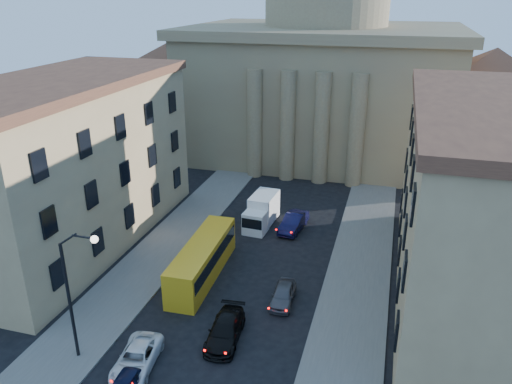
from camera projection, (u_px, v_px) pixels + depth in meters
sidewalk_left at (141, 273)px, 40.41m from camera, size 5.00×60.00×0.15m
sidewalk_right at (353, 307)px, 36.09m from camera, size 5.00×60.00×0.15m
church at (323, 66)px, 67.21m from camera, size 68.02×28.76×36.60m
building_left at (67, 162)px, 43.37m from camera, size 11.60×26.60×14.70m
building_right at (489, 205)px, 34.74m from camera, size 11.60×26.60×14.70m
street_lamp at (75, 286)px, 29.15m from camera, size 2.62×0.44×8.83m
car_left_mid at (137, 359)px, 30.16m from camera, size 2.78×4.95×1.31m
car_right_mid at (225, 330)px, 32.57m from camera, size 2.42×5.07×1.43m
car_right_far at (283, 294)px, 36.51m from camera, size 1.77×3.99×1.33m
car_right_distant at (294, 222)px, 47.56m from camera, size 2.26×4.97×1.58m
city_bus at (202, 259)px, 39.52m from camera, size 2.75×10.47×2.93m
box_truck at (261, 212)px, 48.28m from camera, size 2.46×5.48×2.94m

